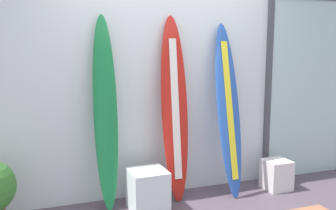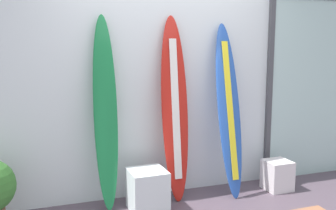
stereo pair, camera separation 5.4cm
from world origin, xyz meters
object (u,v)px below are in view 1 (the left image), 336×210
object	(u,v)px
surfboard_crimson	(175,110)
display_block_left	(148,190)
display_block_center	(276,175)
glass_door	(307,85)
surfboard_cobalt	(228,110)
surfboard_emerald	(106,115)

from	to	relation	value
surfboard_crimson	display_block_left	world-z (taller)	surfboard_crimson
display_block_center	glass_door	size ratio (longest dim) A/B	0.15
surfboard_cobalt	glass_door	xyz separation A→B (m)	(1.24, 0.23, 0.21)
surfboard_crimson	surfboard_cobalt	xyz separation A→B (m)	(0.60, -0.07, -0.02)
display_block_center	glass_door	bearing A→B (deg)	27.27
surfboard_crimson	display_block_center	world-z (taller)	surfboard_crimson
surfboard_emerald	surfboard_crimson	size ratio (longest dim) A/B	1.00
display_block_left	display_block_center	xyz separation A→B (m)	(1.56, 0.04, -0.04)
surfboard_cobalt	display_block_center	xyz separation A→B (m)	(0.59, -0.10, -0.77)
surfboard_emerald	glass_door	world-z (taller)	glass_door
display_block_center	display_block_left	bearing A→B (deg)	-178.45
surfboard_crimson	display_block_left	distance (m)	0.87
display_block_left	display_block_center	bearing A→B (deg)	1.55
display_block_left	glass_door	bearing A→B (deg)	9.63
display_block_left	surfboard_crimson	bearing A→B (deg)	29.99
surfboard_emerald	display_block_left	distance (m)	0.86
surfboard_cobalt	display_block_left	size ratio (longest dim) A/B	4.58
surfboard_emerald	surfboard_cobalt	world-z (taller)	surfboard_emerald
surfboard_cobalt	display_block_left	distance (m)	1.22
display_block_left	glass_door	world-z (taller)	glass_door
surfboard_emerald	surfboard_crimson	world-z (taller)	surfboard_crimson
surfboard_crimson	display_block_left	size ratio (longest dim) A/B	4.75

